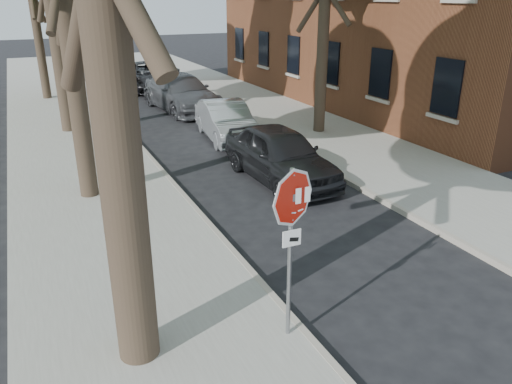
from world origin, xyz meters
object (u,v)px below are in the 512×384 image
at_px(car_a, 280,154).
at_px(car_c, 181,93).
at_px(car_b, 226,121).
at_px(car_d, 150,76).
at_px(stop_sign, 292,223).

relative_size(car_a, car_c, 0.82).
xyz_separation_m(car_b, car_d, (0.00, 10.96, 0.06)).
bearing_deg(car_a, car_c, 87.17).
relative_size(car_a, car_d, 0.83).
bearing_deg(car_d, stop_sign, -94.10).
bearing_deg(car_d, car_b, -85.45).
distance_m(car_a, car_d, 15.48).
relative_size(car_b, car_c, 0.76).
height_order(stop_sign, car_c, stop_sign).
distance_m(car_b, car_d, 10.96).
xyz_separation_m(car_a, car_b, (0.21, 4.52, -0.08)).
height_order(stop_sign, car_b, stop_sign).
bearing_deg(car_a, stop_sign, -118.05).
bearing_deg(car_a, car_b, 85.74).
bearing_deg(car_d, car_a, -86.22).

